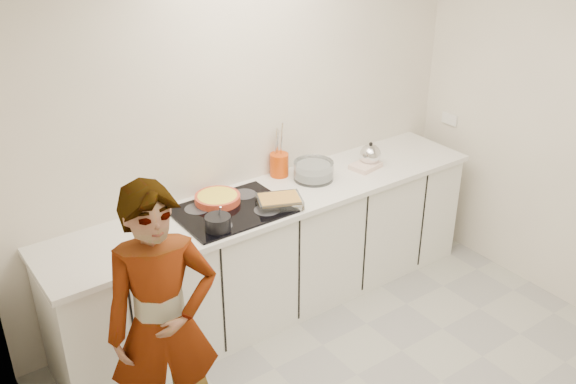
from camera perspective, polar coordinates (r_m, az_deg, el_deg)
wall_back at (r=4.47m, az=-3.59°, el=5.62°), size 3.60×0.00×2.60m
wall_left at (r=2.56m, az=-19.13°, el=-14.03°), size 0.00×3.20×2.60m
base_cabinets at (r=4.63m, az=-1.16°, el=-5.60°), size 3.20×0.58×0.87m
countertop at (r=4.40m, az=-1.21°, el=-0.59°), size 3.24×0.64×0.04m
hob at (r=4.21m, az=-5.00°, el=-1.64°), size 0.72×0.54×0.01m
tart_dish at (r=4.29m, az=-6.29°, el=-0.55°), size 0.34×0.34×0.05m
saucepan at (r=3.97m, az=-6.25°, el=-2.74°), size 0.20×0.20×0.15m
baking_dish at (r=4.23m, az=-0.77°, el=-0.79°), size 0.35×0.31×0.06m
mixing_bowl at (r=4.60m, az=2.28°, el=1.84°), size 0.37×0.37×0.13m
tea_towel at (r=4.83m, az=6.91°, el=2.32°), size 0.24×0.20×0.04m
kettle at (r=4.85m, az=7.32°, el=3.23°), size 0.21×0.21×0.19m
utensil_crock at (r=4.65m, az=-0.78°, el=2.43°), size 0.14×0.14×0.17m
cook at (r=3.45m, az=-11.05°, el=-11.53°), size 0.67×0.54×1.61m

